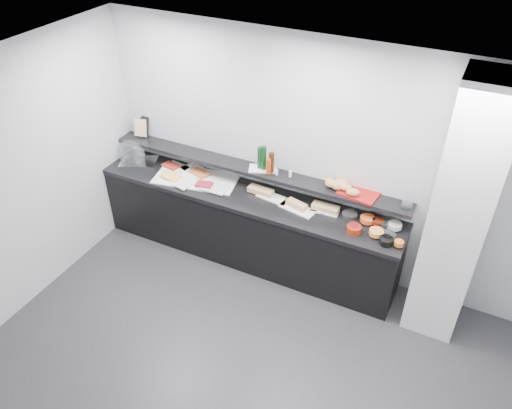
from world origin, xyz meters
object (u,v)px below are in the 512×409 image
at_px(cloche_base, 139,162).
at_px(framed_print, 141,125).
at_px(carafe, 409,196).
at_px(sandwich_plate_mid, 297,209).
at_px(condiment_tray, 262,169).
at_px(bread_tray, 359,193).

xyz_separation_m(cloche_base, framed_print, (-0.11, 0.28, 0.36)).
xyz_separation_m(framed_print, carafe, (3.32, -0.13, 0.02)).
bearing_deg(carafe, framed_print, 177.80).
relative_size(cloche_base, carafe, 1.47).
height_order(framed_print, carafe, carafe).
distance_m(cloche_base, sandwich_plate_mid, 2.12).
relative_size(framed_print, condiment_tray, 0.88).
distance_m(framed_print, condiment_tray, 1.72).
distance_m(bread_tray, carafe, 0.52).
relative_size(sandwich_plate_mid, framed_print, 1.53).
distance_m(framed_print, carafe, 3.32).
height_order(cloche_base, carafe, carafe).
bearing_deg(cloche_base, bread_tray, -19.58).
bearing_deg(framed_print, bread_tray, 13.55).
xyz_separation_m(sandwich_plate_mid, bread_tray, (0.59, 0.21, 0.25)).
distance_m(cloche_base, condiment_tray, 1.63).
xyz_separation_m(condiment_tray, bread_tray, (1.11, 0.00, 0.00)).
xyz_separation_m(framed_print, condiment_tray, (1.71, -0.09, -0.12)).
relative_size(framed_print, carafe, 0.87).
xyz_separation_m(cloche_base, carafe, (3.21, 0.15, 0.38)).
bearing_deg(sandwich_plate_mid, condiment_tray, 169.49).
xyz_separation_m(cloche_base, bread_tray, (2.71, 0.20, 0.24)).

